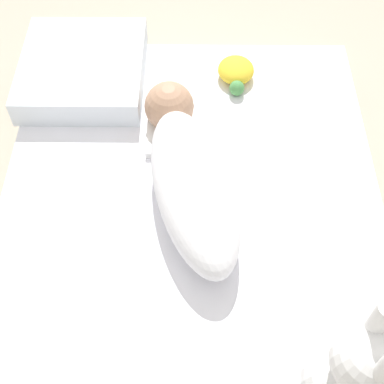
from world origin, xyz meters
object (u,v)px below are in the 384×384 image
Objects in this scene: swaddled_baby at (189,174)px; bunny_plush at (355,377)px; pillow at (83,69)px; turtle_plush at (236,72)px.

bunny_plush is at bearing -162.38° from swaddled_baby.
turtle_plush is at bearing 90.72° from pillow.
swaddled_baby is 0.59m from bunny_plush.
bunny_plush is at bearing 34.17° from pillow.
pillow is 0.45m from turtle_plush.
swaddled_baby reaches higher than pillow.
bunny_plush is 2.37× the size of turtle_plush.
pillow is at bearing -89.28° from turtle_plush.
bunny_plush is (0.91, 0.62, 0.09)m from pillow.
bunny_plush is at bearing 10.49° from turtle_plush.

